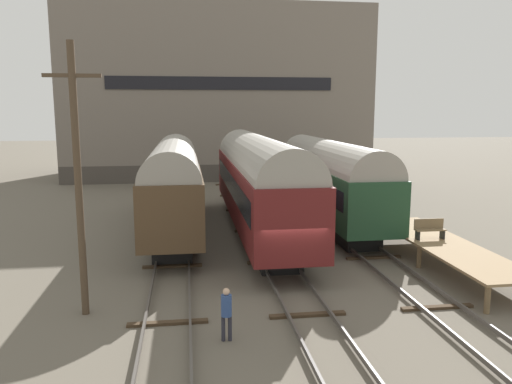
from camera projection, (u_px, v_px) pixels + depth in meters
name	position (u px, v px, depth m)	size (l,w,h in m)	color
ground_plane	(289.00, 286.00, 19.68)	(200.00, 200.00, 0.00)	#60594C
track_left	(170.00, 288.00, 19.02)	(2.60, 60.00, 0.26)	#4C4742
track_middle	(289.00, 282.00, 19.65)	(2.60, 60.00, 0.26)	#4C4742
track_right	(401.00, 277.00, 20.29)	(2.60, 60.00, 0.26)	#4C4742
train_car_green	(330.00, 177.00, 29.99)	(2.98, 15.69, 5.05)	black
train_car_brown	(174.00, 180.00, 27.81)	(2.88, 15.79, 5.20)	black
train_car_maroon	(258.00, 179.00, 27.58)	(3.12, 18.98, 5.46)	black
station_platform	(444.00, 245.00, 21.93)	(2.55, 10.41, 1.07)	#8C704C
bench	(430.00, 228.00, 22.58)	(1.40, 0.40, 0.91)	brown
person_worker	(226.00, 309.00, 14.82)	(0.32, 0.32, 1.65)	#282833
utility_pole	(78.00, 178.00, 16.20)	(1.80, 0.24, 9.00)	#473828
warehouse_building	(217.00, 95.00, 53.12)	(30.15, 13.33, 16.93)	#46403A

